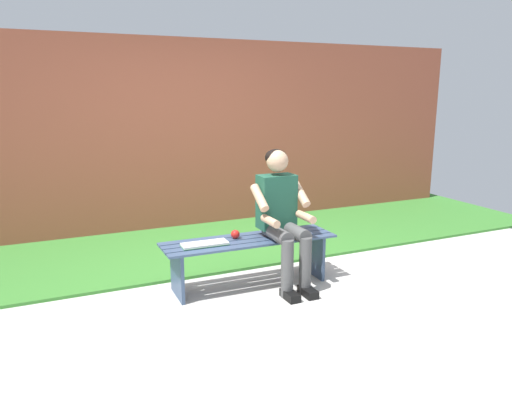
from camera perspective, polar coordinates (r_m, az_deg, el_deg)
name	(u,v)px	position (r m, az deg, el deg)	size (l,w,h in m)	color
ground_plane	(160,366)	(3.49, -11.13, -17.95)	(10.00, 7.00, 0.04)	beige
grass_strip	(199,239)	(6.00, -6.67, -3.98)	(9.00, 2.35, 0.03)	#387A2D
brick_wall	(140,137)	(6.37, -13.39, 7.74)	(9.50, 0.24, 2.42)	#9E4C38
bench_near	(249,250)	(4.52, -0.78, -5.31)	(1.61, 0.46, 0.45)	#384C6B
person_seated	(282,213)	(4.45, 3.08, -0.91)	(0.50, 0.69, 1.26)	#1E513D
apple	(235,234)	(4.49, -2.43, -3.42)	(0.08, 0.08, 0.08)	red
book_open	(205,244)	(4.32, -5.99, -4.57)	(0.42, 0.17, 0.02)	white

